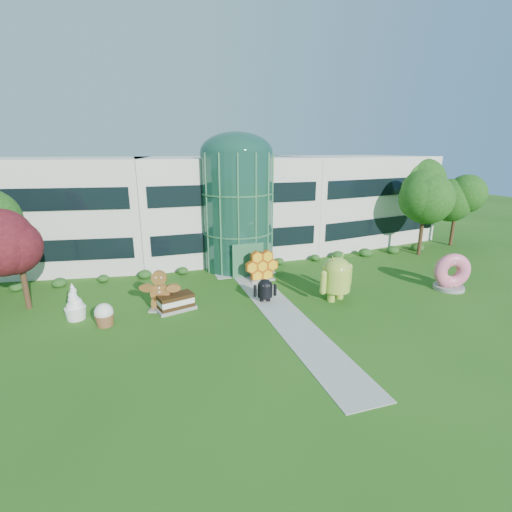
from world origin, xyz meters
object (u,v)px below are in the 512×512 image
object	(u,v)px
donut	(451,271)
gingerbread	(160,290)
android_black	(265,289)
android_green	(337,275)

from	to	relation	value
donut	gingerbread	size ratio (longest dim) A/B	0.96
gingerbread	android_black	bearing A→B (deg)	11.97
android_green	gingerbread	distance (m)	11.78
android_black	donut	world-z (taller)	donut
android_green	donut	distance (m)	9.13
donut	gingerbread	bearing A→B (deg)	-171.57
android_green	android_black	bearing A→B (deg)	146.84
android_green	android_black	size ratio (longest dim) A/B	1.89
donut	gingerbread	distance (m)	20.88
android_black	donut	size ratio (longest dim) A/B	0.67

